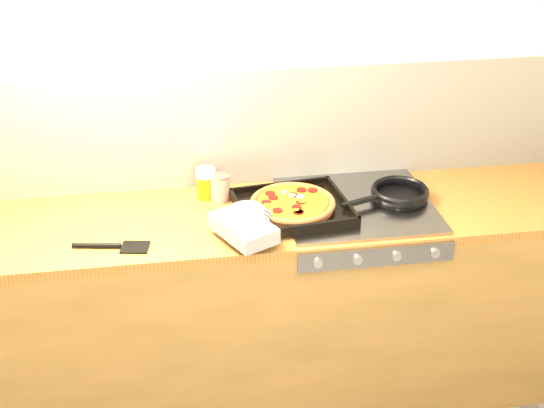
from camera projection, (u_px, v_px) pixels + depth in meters
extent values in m
plane|color=beige|center=(236.00, 105.00, 3.10)|extent=(3.20, 0.00, 3.20)
cube|color=silver|center=(237.00, 129.00, 3.13)|extent=(3.20, 0.02, 0.50)
cube|color=olive|center=(248.00, 311.00, 3.22)|extent=(3.20, 0.60, 0.86)
cube|color=brown|center=(246.00, 219.00, 3.01)|extent=(3.20, 0.60, 0.04)
cube|color=gray|center=(376.00, 256.00, 2.83)|extent=(0.60, 0.03, 0.08)
cylinder|color=#A5A5AA|center=(318.00, 263.00, 2.78)|extent=(0.04, 0.02, 0.04)
cylinder|color=#A5A5AA|center=(358.00, 259.00, 2.80)|extent=(0.04, 0.02, 0.04)
cylinder|color=#A5A5AA|center=(397.00, 256.00, 2.82)|extent=(0.04, 0.02, 0.04)
cylinder|color=#A5A5AA|center=(435.00, 253.00, 2.84)|extent=(0.04, 0.02, 0.04)
cube|color=gray|center=(357.00, 205.00, 3.06)|extent=(0.60, 0.56, 0.02)
cube|color=black|center=(293.00, 209.00, 3.00)|extent=(0.47, 0.42, 0.01)
cube|color=black|center=(280.00, 185.00, 3.14)|extent=(0.43, 0.06, 0.02)
cube|color=black|center=(307.00, 227.00, 2.83)|extent=(0.43, 0.06, 0.02)
cube|color=black|center=(342.00, 198.00, 3.04)|extent=(0.06, 0.38, 0.02)
cube|color=black|center=(241.00, 212.00, 2.94)|extent=(0.06, 0.38, 0.02)
cylinder|color=#AA6031|center=(293.00, 205.00, 2.99)|extent=(0.36, 0.36, 0.02)
torus|color=#AA6031|center=(293.00, 203.00, 2.98)|extent=(0.38, 0.38, 0.03)
cylinder|color=orange|center=(293.00, 202.00, 2.98)|extent=(0.32, 0.32, 0.01)
cylinder|color=maroon|center=(301.00, 202.00, 2.97)|extent=(0.04, 0.04, 0.01)
cylinder|color=maroon|center=(270.00, 193.00, 3.03)|extent=(0.04, 0.04, 0.01)
cylinder|color=maroon|center=(298.00, 212.00, 2.90)|extent=(0.04, 0.04, 0.01)
cylinder|color=maroon|center=(266.00, 202.00, 2.97)|extent=(0.04, 0.04, 0.01)
cylinder|color=maroon|center=(301.00, 190.00, 3.06)|extent=(0.04, 0.04, 0.01)
cylinder|color=maroon|center=(293.00, 195.00, 3.02)|extent=(0.04, 0.04, 0.01)
cylinder|color=maroon|center=(278.00, 211.00, 2.91)|extent=(0.04, 0.04, 0.01)
cylinder|color=maroon|center=(313.00, 190.00, 3.06)|extent=(0.04, 0.04, 0.01)
cylinder|color=maroon|center=(299.00, 212.00, 2.90)|extent=(0.04, 0.04, 0.01)
cylinder|color=maroon|center=(297.00, 207.00, 2.93)|extent=(0.04, 0.04, 0.01)
cylinder|color=maroon|center=(273.00, 198.00, 3.00)|extent=(0.04, 0.04, 0.01)
ellipsoid|color=gold|center=(273.00, 205.00, 2.94)|extent=(0.04, 0.03, 0.01)
ellipsoid|color=gold|center=(267.00, 205.00, 2.95)|extent=(0.04, 0.03, 0.01)
ellipsoid|color=gold|center=(287.00, 195.00, 3.02)|extent=(0.04, 0.03, 0.01)
ellipsoid|color=gold|center=(283.00, 190.00, 3.05)|extent=(0.04, 0.03, 0.01)
ellipsoid|color=gold|center=(295.00, 210.00, 2.91)|extent=(0.04, 0.03, 0.01)
ellipsoid|color=gold|center=(303.00, 202.00, 2.97)|extent=(0.04, 0.03, 0.01)
ellipsoid|color=gold|center=(299.00, 200.00, 2.98)|extent=(0.04, 0.03, 0.01)
ellipsoid|color=gold|center=(275.00, 206.00, 2.94)|extent=(0.04, 0.03, 0.01)
ellipsoid|color=gold|center=(289.00, 192.00, 3.04)|extent=(0.04, 0.03, 0.01)
ellipsoid|color=silver|center=(284.00, 191.00, 3.05)|extent=(0.04, 0.04, 0.01)
ellipsoid|color=silver|center=(292.00, 195.00, 3.02)|extent=(0.04, 0.04, 0.01)
ellipsoid|color=silver|center=(300.00, 197.00, 3.01)|extent=(0.04, 0.04, 0.01)
cube|color=black|center=(243.00, 228.00, 2.79)|extent=(0.25, 0.30, 0.06)
ellipsoid|color=black|center=(247.00, 212.00, 2.90)|extent=(0.17, 0.17, 0.06)
cylinder|color=black|center=(262.00, 221.00, 2.84)|extent=(0.09, 0.12, 0.06)
cylinder|color=black|center=(399.00, 196.00, 3.10)|extent=(0.28, 0.28, 0.01)
torus|color=black|center=(400.00, 192.00, 3.09)|extent=(0.30, 0.30, 0.02)
cube|color=black|center=(361.00, 201.00, 3.01)|extent=(0.17, 0.07, 0.02)
cylinder|color=#AB1F0D|center=(220.00, 188.00, 3.08)|extent=(0.09, 0.09, 0.10)
cylinder|color=#B2B2B7|center=(220.00, 176.00, 3.06)|extent=(0.09, 0.09, 0.01)
cylinder|color=#B2B2B7|center=(221.00, 199.00, 3.11)|extent=(0.09, 0.09, 0.01)
cylinder|color=orange|center=(206.00, 187.00, 3.11)|extent=(0.08, 0.08, 0.10)
cylinder|color=silver|center=(205.00, 172.00, 3.08)|extent=(0.08, 0.08, 0.03)
cylinder|color=#B3714C|center=(279.00, 189.00, 3.18)|extent=(0.26, 0.02, 0.02)
ellipsoid|color=#B3714C|center=(311.00, 187.00, 3.20)|extent=(0.06, 0.04, 0.02)
cube|color=black|center=(135.00, 247.00, 2.78)|extent=(0.11, 0.10, 0.01)
cylinder|color=black|center=(97.00, 245.00, 2.77)|extent=(0.18, 0.05, 0.02)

